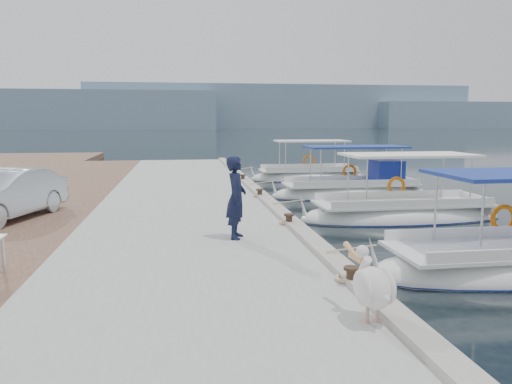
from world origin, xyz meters
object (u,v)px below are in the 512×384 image
fishing_caique_c (401,216)px  fishing_caique_d (353,192)px  parked_car (4,195)px  fishing_caique_e (308,178)px  pelican (372,285)px  fisherman (236,198)px

fishing_caique_c → fishing_caique_d: (0.12, 5.17, 0.07)m
parked_car → fishing_caique_d: bearing=43.0°
fishing_caique_e → pelican: (-4.52, -20.81, 0.91)m
fishing_caique_e → fisherman: 16.60m
parked_car → fishing_caique_e: bearing=63.0°
fishing_caique_d → fisherman: fisherman is taller
fishing_caique_d → parked_car: size_ratio=1.64×
fishing_caique_c → fishing_caique_e: size_ratio=1.07×
fishing_caique_d → parked_car: bearing=-154.9°
pelican → fishing_caique_c: bearing=62.9°
pelican → fisherman: bearing=103.9°
fishing_caique_d → fishing_caique_e: same height
fishing_caique_d → fisherman: (-6.20, -9.12, 1.30)m
fishing_caique_d → pelican: 15.28m
fishing_caique_d → fisherman: size_ratio=3.60×
fishing_caique_c → fishing_caique_d: same height
fishing_caique_c → parked_car: (-12.40, -0.69, 1.10)m
fishing_caique_e → parked_car: 17.28m
fishing_caique_c → pelican: 10.46m
fishing_caique_d → fishing_caique_c: bearing=-91.4°
pelican → parked_car: (-7.65, 8.59, 0.19)m
fishing_caique_c → fishing_caique_d: 5.18m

